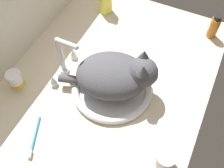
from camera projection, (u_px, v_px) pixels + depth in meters
countertop at (109, 82)px, 110.61cm from camera, size 108.55×78.94×3.00cm
backsplash_wall at (15, 18)px, 105.06cm from camera, size 108.55×2.40×40.52cm
sink_basin at (112, 88)px, 105.48cm from camera, size 32.00×32.00×2.91cm
faucet at (64, 60)px, 105.29cm from camera, size 18.98×10.99×19.41cm
cat at (118, 75)px, 98.10cm from camera, size 28.26×36.96×17.95cm
pill_bottle at (16, 81)px, 103.92cm from camera, size 5.93×5.93×8.76cm
amber_bottle at (214, 27)px, 118.99cm from camera, size 4.31×4.31×11.74cm
metal_jar at (165, 160)px, 87.26cm from camera, size 6.46×6.46×6.18cm
soap_pump_bottle at (105, 1)px, 128.05cm from camera, size 6.41×6.41×16.41cm
toothbrush at (34, 138)px, 94.27cm from camera, size 15.09×6.80×1.70cm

